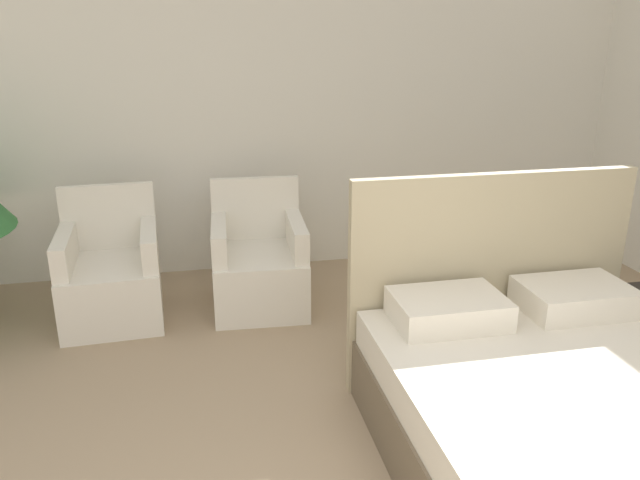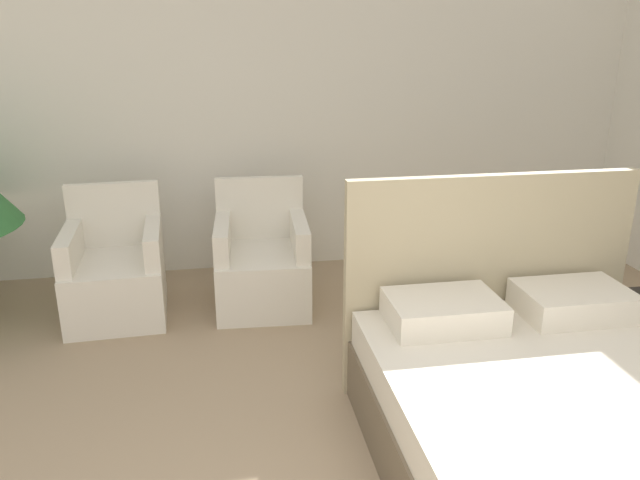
{
  "view_description": "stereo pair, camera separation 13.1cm",
  "coord_description": "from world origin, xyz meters",
  "views": [
    {
      "loc": [
        -0.52,
        -0.82,
        1.88
      ],
      "look_at": [
        0.22,
        2.67,
        0.67
      ],
      "focal_mm": 35.0,
      "sensor_mm": 36.0,
      "label": 1
    },
    {
      "loc": [
        -0.39,
        -0.84,
        1.88
      ],
      "look_at": [
        0.22,
        2.67,
        0.67
      ],
      "focal_mm": 35.0,
      "sensor_mm": 36.0,
      "label": 2
    }
  ],
  "objects": [
    {
      "name": "bed",
      "position": [
        1.03,
        1.15,
        0.28
      ],
      "size": [
        1.57,
        2.01,
        1.18
      ],
      "color": "brown",
      "rests_on": "ground_plane"
    },
    {
      "name": "wall_back",
      "position": [
        0.0,
        4.09,
        1.45
      ],
      "size": [
        10.0,
        0.06,
        2.9
      ],
      "color": "silver",
      "rests_on": "ground_plane"
    },
    {
      "name": "armchair_near_window_left",
      "position": [
        -1.09,
        3.28,
        0.27
      ],
      "size": [
        0.67,
        0.74,
        0.86
      ],
      "rotation": [
        0.0,
        0.0,
        0.05
      ],
      "color": "silver",
      "rests_on": "ground_plane"
    },
    {
      "name": "armchair_near_window_right",
      "position": [
        -0.09,
        3.28,
        0.27
      ],
      "size": [
        0.67,
        0.74,
        0.86
      ],
      "rotation": [
        0.0,
        0.0,
        -0.06
      ],
      "color": "silver",
      "rests_on": "ground_plane"
    }
  ]
}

